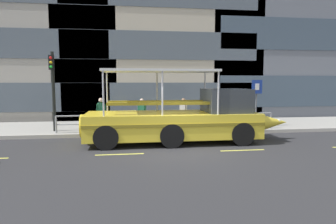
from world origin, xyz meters
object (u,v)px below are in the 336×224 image
Objects in this scene: traffic_light_pole at (53,83)px; pedestrian_mid_right at (142,110)px; parking_sign at (257,95)px; pedestrian_near_bow at (213,109)px; pedestrian_mid_left at (183,110)px; duck_tour_boat at (184,119)px; pedestrian_near_stern at (101,111)px.

traffic_light_pole reaches higher than pedestrian_mid_right.
parking_sign reaches higher than pedestrian_near_bow.
traffic_light_pole is 6.99m from pedestrian_mid_left.
traffic_light_pole reaches higher than parking_sign.
duck_tour_boat is 5.88× the size of pedestrian_mid_right.
duck_tour_boat is 3.28m from pedestrian_mid_left.
pedestrian_near_stern is (2.33, 0.24, -1.43)m from traffic_light_pole.
pedestrian_near_stern is (-4.48, -0.29, 0.04)m from pedestrian_mid_left.
pedestrian_mid_left reaches higher than pedestrian_near_bow.
pedestrian_mid_left reaches higher than pedestrian_mid_right.
pedestrian_mid_right is at bearing 176.44° from pedestrian_mid_left.
pedestrian_mid_left is at bearing 174.03° from parking_sign.
traffic_light_pole is at bearing -179.49° from parking_sign.
pedestrian_mid_left is 4.49m from pedestrian_near_stern.
pedestrian_near_bow is 0.96× the size of pedestrian_mid_left.
pedestrian_near_stern is at bearing -168.72° from pedestrian_mid_right.
pedestrian_mid_right is at bearing 11.28° from pedestrian_near_stern.
pedestrian_near_bow is 0.97× the size of pedestrian_mid_right.
pedestrian_mid_left is at bearing -171.95° from pedestrian_near_bow.
pedestrian_near_stern is at bearing -176.29° from pedestrian_mid_left.
duck_tour_boat reaches higher than pedestrian_mid_left.
traffic_light_pole is 2.60× the size of pedestrian_near_bow.
pedestrian_mid_right is 0.96× the size of pedestrian_near_stern.
pedestrian_near_bow is at bearing 55.60° from duck_tour_boat.
pedestrian_near_bow is (8.61, 0.78, -1.51)m from traffic_light_pole.
traffic_light_pole is at bearing -174.23° from pedestrian_near_stern.
pedestrian_near_stern is (-2.18, -0.43, 0.04)m from pedestrian_mid_right.
duck_tour_boat is at bearing -23.47° from traffic_light_pole.
duck_tour_boat is 5.63× the size of pedestrian_near_stern.
traffic_light_pole is 2.75m from pedestrian_near_stern.
parking_sign is 5.53m from duck_tour_boat.
pedestrian_near_bow is 4.11m from pedestrian_mid_right.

